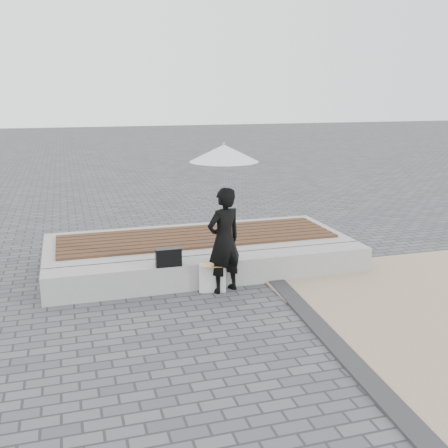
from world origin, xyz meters
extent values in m
plane|color=#505055|center=(0.00, 0.00, 0.00)|extent=(80.00, 80.00, 0.00)
cube|color=#2E2E31|center=(0.75, -0.50, 0.02)|extent=(0.61, 5.20, 0.04)
cube|color=#AAABA4|center=(0.00, 1.60, 0.20)|extent=(5.00, 0.45, 0.40)
cube|color=#A5A49F|center=(0.00, 2.80, 0.20)|extent=(5.00, 2.00, 0.40)
imported|color=black|center=(0.02, 1.27, 0.76)|extent=(0.65, 0.54, 1.52)
cylinder|color=#B8B8BD|center=(0.02, 1.27, 1.40)|extent=(0.02, 0.02, 0.95)
cone|color=silver|center=(0.02, 1.27, 2.00)|extent=(0.95, 0.95, 0.23)
sphere|color=#B8B8BD|center=(0.02, 1.27, 2.13)|extent=(0.03, 0.03, 0.03)
cube|color=black|center=(-0.76, 1.44, 0.53)|extent=(0.37, 0.13, 0.26)
cube|color=silver|center=(-0.14, 1.32, 0.20)|extent=(0.41, 0.25, 0.40)
cube|color=#DC583F|center=(-0.14, 1.27, 0.41)|extent=(0.31, 0.26, 0.01)
camera|label=1|loc=(-2.07, -5.67, 2.81)|focal=42.61mm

